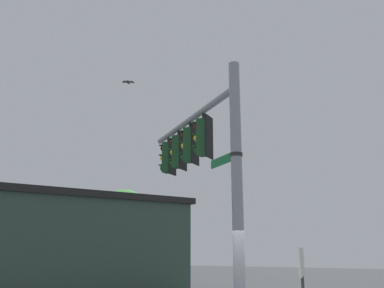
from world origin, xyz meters
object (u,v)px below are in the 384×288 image
object	(u,v)px
historical_marker	(302,276)
traffic_light_arm_end	(168,158)
bird_flying	(128,82)
traffic_light_mid_inner	(189,145)
street_name_sign	(228,158)
traffic_light_nearest_pole	(203,137)
traffic_light_mid_outer	(178,152)

from	to	relation	value
historical_marker	traffic_light_arm_end	bearing A→B (deg)	79.75
bird_flying	historical_marker	distance (m)	7.98
traffic_light_mid_inner	traffic_light_arm_end	bearing A→B (deg)	47.65
bird_flying	traffic_light_mid_inner	bearing A→B (deg)	-82.95
traffic_light_mid_inner	street_name_sign	distance (m)	2.58
bird_flying	traffic_light_nearest_pole	bearing A→B (deg)	-97.86
traffic_light_mid_inner	bird_flying	world-z (taller)	bird_flying
bird_flying	historical_marker	bearing A→B (deg)	-81.59
traffic_light_mid_inner	traffic_light_arm_end	distance (m)	1.94
historical_marker	street_name_sign	bearing A→B (deg)	149.97
traffic_light_mid_outer	street_name_sign	size ratio (longest dim) A/B	1.14
traffic_light_arm_end	street_name_sign	bearing A→B (deg)	-132.17
traffic_light_arm_end	historical_marker	distance (m)	5.87
bird_flying	traffic_light_mid_outer	bearing A→B (deg)	-56.86
traffic_light_mid_inner	bird_flying	distance (m)	3.14
traffic_light_mid_inner	historical_marker	bearing A→B (deg)	-80.64
historical_marker	bird_flying	bearing A→B (deg)	98.41
historical_marker	traffic_light_mid_outer	bearing A→B (deg)	87.64
traffic_light_arm_end	street_name_sign	size ratio (longest dim) A/B	1.14
traffic_light_mid_inner	traffic_light_mid_outer	size ratio (longest dim) A/B	1.00
traffic_light_mid_inner	traffic_light_mid_outer	bearing A→B (deg)	47.65
historical_marker	traffic_light_mid_inner	bearing A→B (deg)	99.36
traffic_light_mid_outer	bird_flying	size ratio (longest dim) A/B	3.27
traffic_light_mid_outer	historical_marker	xyz separation A→B (m)	(-0.15, -3.74, -3.74)
traffic_light_mid_outer	traffic_light_arm_end	size ratio (longest dim) A/B	1.00
traffic_light_mid_inner	historical_marker	size ratio (longest dim) A/B	0.62
traffic_light_mid_inner	traffic_light_nearest_pole	bearing A→B (deg)	-132.35
bird_flying	traffic_light_arm_end	bearing A→B (deg)	-23.60
traffic_light_arm_end	bird_flying	distance (m)	2.87
traffic_light_mid_outer	historical_marker	distance (m)	5.29
traffic_light_nearest_pole	traffic_light_mid_outer	world-z (taller)	same
traffic_light_mid_outer	street_name_sign	distance (m)	3.51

